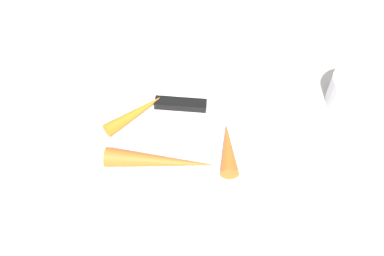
{
  "coord_description": "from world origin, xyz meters",
  "views": [
    {
      "loc": [
        -0.06,
        -0.42,
        0.53
      ],
      "look_at": [
        0.0,
        0.0,
        0.01
      ],
      "focal_mm": 37.56,
      "sensor_mm": 36.0,
      "label": 1
    }
  ],
  "objects_px": {
    "carrot_shortest": "(228,148)",
    "small_bowl": "(358,92)",
    "knife": "(188,105)",
    "carrot_medium": "(138,112)",
    "cutting_board": "(192,130)",
    "carrot_longest": "(160,161)"
  },
  "relations": [
    {
      "from": "carrot_shortest",
      "to": "small_bowl",
      "type": "xyz_separation_m",
      "value": [
        0.25,
        0.08,
        0.0
      ]
    },
    {
      "from": "knife",
      "to": "carrot_medium",
      "type": "distance_m",
      "value": 0.09
    },
    {
      "from": "carrot_medium",
      "to": "cutting_board",
      "type": "bearing_deg",
      "value": -57.16
    },
    {
      "from": "cutting_board",
      "to": "small_bowl",
      "type": "xyz_separation_m",
      "value": [
        0.3,
        0.02,
        0.02
      ]
    },
    {
      "from": "carrot_longest",
      "to": "knife",
      "type": "bearing_deg",
      "value": 76.74
    },
    {
      "from": "carrot_medium",
      "to": "small_bowl",
      "type": "xyz_separation_m",
      "value": [
        0.39,
        -0.02,
        0.0
      ]
    },
    {
      "from": "small_bowl",
      "to": "knife",
      "type": "bearing_deg",
      "value": 175.28
    },
    {
      "from": "knife",
      "to": "carrot_medium",
      "type": "height_order",
      "value": "carrot_medium"
    },
    {
      "from": "cutting_board",
      "to": "knife",
      "type": "xyz_separation_m",
      "value": [
        0.0,
        0.05,
        0.01
      ]
    },
    {
      "from": "carrot_medium",
      "to": "carrot_longest",
      "type": "distance_m",
      "value": 0.11
    },
    {
      "from": "carrot_shortest",
      "to": "carrot_medium",
      "type": "distance_m",
      "value": 0.17
    },
    {
      "from": "knife",
      "to": "cutting_board",
      "type": "bearing_deg",
      "value": -76.45
    },
    {
      "from": "cutting_board",
      "to": "carrot_medium",
      "type": "xyz_separation_m",
      "value": [
        -0.09,
        0.04,
        0.02
      ]
    },
    {
      "from": "carrot_medium",
      "to": "carrot_shortest",
      "type": "bearing_deg",
      "value": -68.95
    },
    {
      "from": "carrot_shortest",
      "to": "carrot_medium",
      "type": "bearing_deg",
      "value": 62.12
    },
    {
      "from": "carrot_medium",
      "to": "knife",
      "type": "bearing_deg",
      "value": -27.58
    },
    {
      "from": "cutting_board",
      "to": "carrot_medium",
      "type": "relative_size",
      "value": 2.84
    },
    {
      "from": "carrot_medium",
      "to": "small_bowl",
      "type": "relative_size",
      "value": 1.24
    },
    {
      "from": "carrot_medium",
      "to": "carrot_longest",
      "type": "bearing_deg",
      "value": -108.35
    },
    {
      "from": "cutting_board",
      "to": "small_bowl",
      "type": "distance_m",
      "value": 0.3
    },
    {
      "from": "carrot_longest",
      "to": "carrot_medium",
      "type": "bearing_deg",
      "value": 118.06
    },
    {
      "from": "knife",
      "to": "carrot_longest",
      "type": "height_order",
      "value": "carrot_longest"
    }
  ]
}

